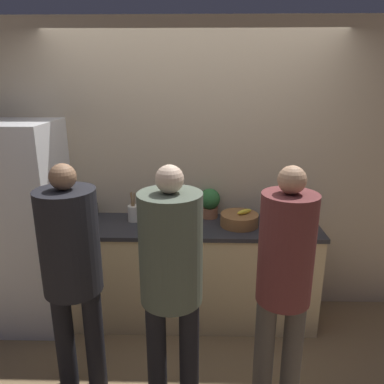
% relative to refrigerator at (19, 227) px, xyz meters
% --- Properties ---
extents(ground_plane, '(14.00, 14.00, 0.00)m').
position_rel_refrigerator_xyz_m(ground_plane, '(1.48, -0.28, -0.89)').
color(ground_plane, '#8C704C').
extents(wall_back, '(5.20, 0.06, 2.60)m').
position_rel_refrigerator_xyz_m(wall_back, '(1.48, 0.35, 0.41)').
color(wall_back, '#C6B293').
rests_on(wall_back, ground_plane).
extents(counter, '(2.16, 0.61, 0.91)m').
position_rel_refrigerator_xyz_m(counter, '(1.48, 0.06, -0.44)').
color(counter, beige).
rests_on(counter, ground_plane).
extents(refrigerator, '(0.75, 0.68, 1.79)m').
position_rel_refrigerator_xyz_m(refrigerator, '(0.00, 0.00, 0.00)').
color(refrigerator, white).
rests_on(refrigerator, ground_plane).
extents(person_left, '(0.38, 0.38, 1.63)m').
position_rel_refrigerator_xyz_m(person_left, '(0.72, -0.78, 0.09)').
color(person_left, black).
rests_on(person_left, ground_plane).
extents(person_center, '(0.38, 0.38, 1.65)m').
position_rel_refrigerator_xyz_m(person_center, '(1.38, -0.90, 0.11)').
color(person_center, black).
rests_on(person_center, ground_plane).
extents(person_right, '(0.33, 0.33, 1.65)m').
position_rel_refrigerator_xyz_m(person_right, '(2.07, -0.88, 0.08)').
color(person_right, '#4C4742').
rests_on(person_right, ground_plane).
extents(fruit_bowl, '(0.32, 0.32, 0.14)m').
position_rel_refrigerator_xyz_m(fruit_bowl, '(1.88, 0.04, 0.07)').
color(fruit_bowl, brown).
rests_on(fruit_bowl, counter).
extents(utensil_crock, '(0.10, 0.10, 0.26)m').
position_rel_refrigerator_xyz_m(utensil_crock, '(0.97, 0.11, 0.10)').
color(utensil_crock, silver).
rests_on(utensil_crock, counter).
extents(bottle_red, '(0.06, 0.06, 0.18)m').
position_rel_refrigerator_xyz_m(bottle_red, '(0.57, -0.07, 0.09)').
color(bottle_red, red).
rests_on(bottle_red, counter).
extents(bottle_dark, '(0.07, 0.07, 0.17)m').
position_rel_refrigerator_xyz_m(bottle_dark, '(0.59, 0.23, 0.09)').
color(bottle_dark, '#333338').
rests_on(bottle_dark, counter).
extents(cup_white, '(0.09, 0.09, 0.08)m').
position_rel_refrigerator_xyz_m(cup_white, '(2.23, 0.05, 0.06)').
color(cup_white, white).
rests_on(cup_white, counter).
extents(potted_plant, '(0.19, 0.19, 0.26)m').
position_rel_refrigerator_xyz_m(potted_plant, '(1.63, 0.23, 0.16)').
color(potted_plant, '#9E6042').
rests_on(potted_plant, counter).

